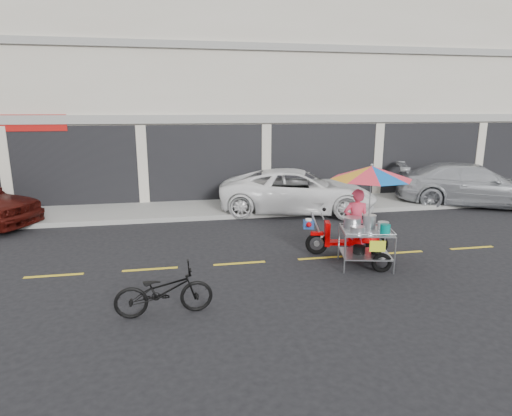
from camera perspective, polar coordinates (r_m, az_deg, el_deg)
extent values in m
plane|color=black|center=(10.38, 8.85, -6.59)|extent=(90.00, 90.00, 0.00)
cube|color=gray|center=(15.44, 2.09, 0.43)|extent=(45.00, 3.00, 0.15)
cube|color=beige|center=(19.97, -1.09, 14.68)|extent=(36.00, 8.00, 8.00)
cube|color=black|center=(16.13, 1.36, 5.95)|extent=(35.28, 0.06, 2.90)
cube|color=gray|center=(15.99, 1.41, 11.82)|extent=(36.00, 0.12, 0.30)
cube|color=gray|center=(16.13, 1.47, 20.73)|extent=(36.00, 0.12, 0.25)
cube|color=gold|center=(10.38, 8.85, -6.57)|extent=(42.00, 0.10, 0.01)
imported|color=white|center=(14.63, 5.60, 2.29)|extent=(5.70, 3.67, 1.46)
imported|color=#AFB2B7|center=(17.42, 26.82, 2.78)|extent=(5.67, 4.06, 1.52)
imported|color=black|center=(7.61, -12.18, -10.73)|extent=(1.70, 0.68, 0.87)
torus|color=black|center=(10.52, 8.09, -4.73)|extent=(0.56, 0.23, 0.55)
torus|color=black|center=(10.76, 15.80, -4.70)|extent=(0.56, 0.23, 0.55)
cylinder|color=#9EA0A5|center=(10.52, 8.09, -4.73)|extent=(0.14, 0.09, 0.13)
cylinder|color=#9EA0A5|center=(10.76, 15.80, -4.70)|extent=(0.14, 0.09, 0.13)
cube|color=#C70001|center=(10.45, 8.14, -3.37)|extent=(0.33, 0.18, 0.08)
cylinder|color=#9EA0A5|center=(10.41, 8.16, -2.60)|extent=(0.35, 0.13, 0.78)
cube|color=#C70001|center=(10.47, 9.45, -3.37)|extent=(0.19, 0.35, 0.58)
cube|color=#C70001|center=(10.60, 11.74, -4.52)|extent=(0.81, 0.44, 0.08)
cube|color=#C70001|center=(10.61, 14.11, -3.37)|extent=(0.76, 0.41, 0.39)
cube|color=black|center=(10.54, 13.67, -2.22)|extent=(0.66, 0.37, 0.10)
cylinder|color=#9EA0A5|center=(10.34, 8.85, -1.07)|extent=(0.15, 0.52, 0.03)
sphere|color=black|center=(10.51, 9.08, -0.20)|extent=(0.10, 0.10, 0.10)
cylinder|color=white|center=(10.48, 8.76, -3.72)|extent=(0.14, 0.14, 0.05)
cube|color=navy|center=(10.37, 7.01, -2.19)|extent=(0.29, 0.26, 0.19)
cylinder|color=white|center=(10.34, 7.03, -1.57)|extent=(0.19, 0.19, 0.05)
cone|color=#C70001|center=(10.20, 7.08, -2.33)|extent=(0.22, 0.25, 0.17)
torus|color=black|center=(9.73, 16.42, -7.02)|extent=(0.45, 0.20, 0.44)
cylinder|color=#9EA0A5|center=(9.41, 11.76, -6.17)|extent=(0.04, 0.04, 0.82)
cylinder|color=#9EA0A5|center=(10.22, 10.99, -4.56)|extent=(0.04, 0.04, 0.82)
cylinder|color=#9EA0A5|center=(9.64, 18.02, -6.08)|extent=(0.04, 0.04, 0.82)
cylinder|color=#9EA0A5|center=(10.43, 16.78, -4.52)|extent=(0.04, 0.04, 0.82)
cube|color=#9EA0A5|center=(9.95, 14.36, -5.97)|extent=(1.23, 1.09, 0.03)
cube|color=#9EA0A5|center=(9.79, 14.54, -3.03)|extent=(1.23, 1.09, 0.04)
cylinder|color=#9EA0A5|center=(9.37, 15.10, -3.43)|extent=(1.04, 0.26, 0.02)
cylinder|color=#9EA0A5|center=(10.18, 14.06, -2.04)|extent=(1.04, 0.26, 0.02)
cylinder|color=#9EA0A5|center=(9.68, 11.48, -2.70)|extent=(0.22, 0.85, 0.02)
cylinder|color=#9EA0A5|center=(9.90, 17.56, -2.70)|extent=(0.22, 0.85, 0.02)
cylinder|color=#9EA0A5|center=(10.35, 13.88, -5.18)|extent=(0.20, 0.71, 0.04)
cylinder|color=#9EA0A5|center=(10.21, 14.03, -2.61)|extent=(0.20, 0.71, 0.04)
cube|color=#C3CF20|center=(9.45, 15.90, -4.93)|extent=(0.33, 0.10, 0.24)
cylinder|color=#B7B7BC|center=(9.88, 12.72, -1.98)|extent=(0.46, 0.46, 0.23)
cylinder|color=#B7B7BC|center=(9.97, 14.89, -1.80)|extent=(0.34, 0.34, 0.28)
cylinder|color=#B7B7BC|center=(9.89, 16.59, -2.37)|extent=(0.29, 0.29, 0.17)
cylinder|color=#B7B7BC|center=(9.56, 13.36, -2.86)|extent=(0.38, 0.38, 0.12)
cylinder|color=#007167|center=(9.61, 16.84, -2.71)|extent=(0.25, 0.25, 0.21)
cylinder|color=black|center=(9.89, 13.57, -5.42)|extent=(0.32, 0.32, 0.17)
cylinder|color=black|center=(9.97, 15.75, -5.45)|extent=(0.28, 0.28, 0.15)
cylinder|color=#9EA0A5|center=(9.72, 14.95, 1.22)|extent=(0.03, 0.03, 1.45)
sphere|color=#9EA0A5|center=(9.60, 15.21, 5.56)|extent=(0.06, 0.06, 0.06)
imported|color=#E73955|center=(10.50, 13.17, -1.87)|extent=(0.67, 0.52, 1.63)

